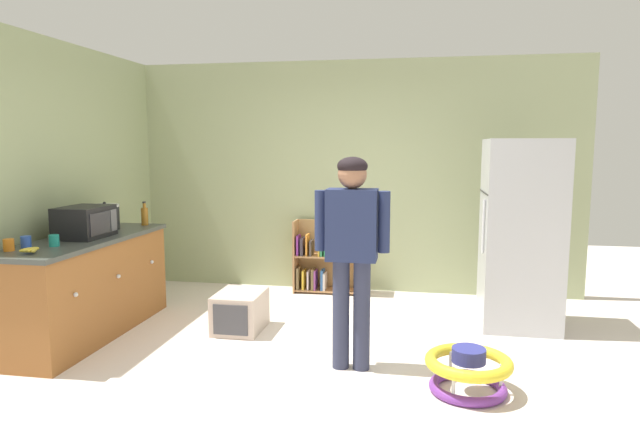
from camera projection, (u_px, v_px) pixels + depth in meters
The scene contains 17 objects.
ground_plane at pixel (321, 362), 4.43m from camera, with size 12.00×12.00×0.00m, color silver.
back_wall at pixel (356, 177), 6.52m from camera, with size 5.20×0.06×2.70m, color #A0AC7F.
left_side_wall at pixel (75, 183), 5.50m from camera, with size 0.06×2.99×2.70m, color #9CAA7B.
kitchen_counter at pixel (87, 286), 5.01m from camera, with size 0.65×1.93×0.90m.
refrigerator at pixel (521, 234), 5.20m from camera, with size 0.73×0.68×1.78m.
bookshelf at pixel (324, 261), 6.53m from camera, with size 0.80×0.28×0.85m.
standing_person at pixel (352, 242), 4.17m from camera, with size 0.57×0.23×1.63m.
baby_walker at pixel (468, 371), 3.86m from camera, with size 0.60×0.60×0.32m.
pet_carrier at pixel (240, 311), 5.17m from camera, with size 0.42×0.55×0.36m.
microwave at pixel (85, 222), 4.94m from camera, with size 0.37×0.48×0.28m.
crock_pot at pixel (105, 217), 5.42m from camera, with size 0.28×0.28×0.27m.
banana_bunch at pixel (32, 250), 4.22m from camera, with size 0.15×0.16×0.04m.
amber_bottle at pixel (145, 216), 5.73m from camera, with size 0.07×0.07×0.25m.
orange_cup at pixel (9, 245), 4.31m from camera, with size 0.08×0.08×0.10m, color orange.
red_cup at pixel (115, 221), 5.69m from camera, with size 0.08×0.08×0.10m, color red.
teal_cup at pixel (54, 241), 4.51m from camera, with size 0.08×0.08×0.10m, color teal.
blue_cup at pixel (26, 242), 4.45m from camera, with size 0.08×0.08×0.10m, color blue.
Camera 1 is at (0.75, -4.17, 1.71)m, focal length 31.06 mm.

